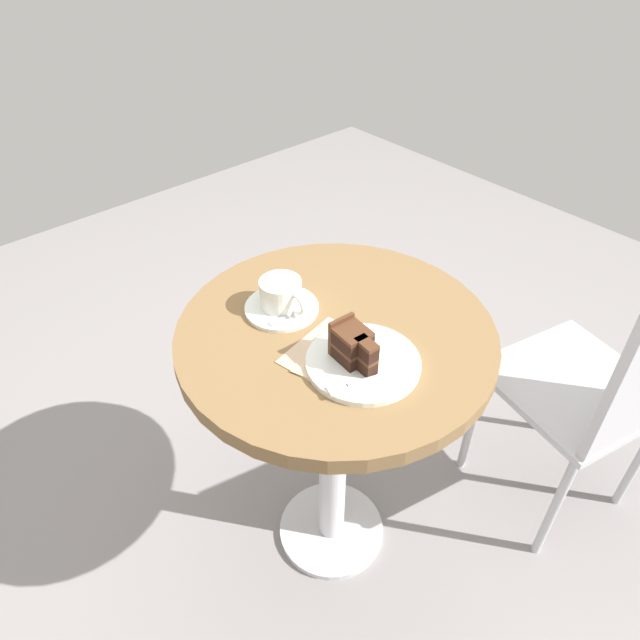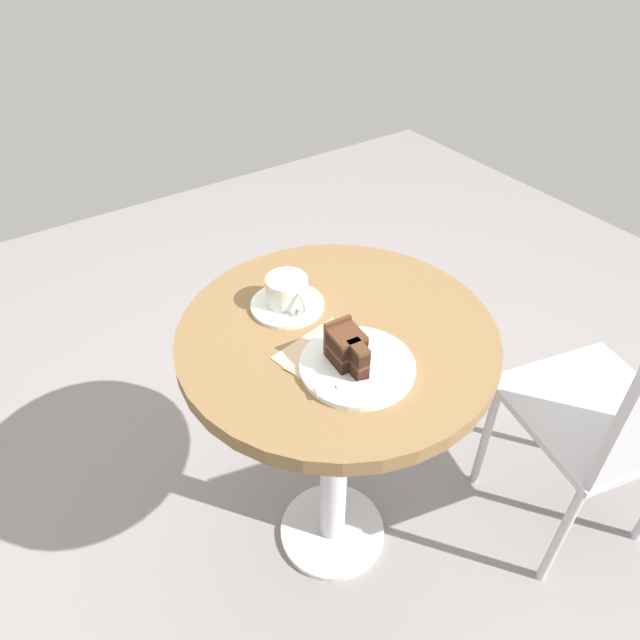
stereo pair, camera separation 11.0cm
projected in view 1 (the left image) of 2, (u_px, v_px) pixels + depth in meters
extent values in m
cube|color=gray|center=(331.00, 531.00, 1.63)|extent=(4.40, 4.40, 0.01)
cylinder|color=brown|center=(336.00, 335.00, 1.16)|extent=(0.65, 0.65, 0.03)
cylinder|color=silver|center=(333.00, 449.00, 1.39)|extent=(0.07, 0.07, 0.70)
cylinder|color=silver|center=(331.00, 529.00, 1.62)|extent=(0.29, 0.29, 0.02)
cylinder|color=silver|center=(282.00, 308.00, 1.19)|extent=(0.16, 0.16, 0.01)
cylinder|color=silver|center=(281.00, 293.00, 1.17)|extent=(0.09, 0.09, 0.06)
cylinder|color=beige|center=(280.00, 282.00, 1.16)|extent=(0.08, 0.08, 0.00)
torus|color=silver|center=(296.00, 304.00, 1.15)|extent=(0.05, 0.01, 0.05)
cube|color=silver|center=(292.00, 314.00, 1.16)|extent=(0.01, 0.08, 0.00)
ellipsoid|color=silver|center=(273.00, 323.00, 1.14)|extent=(0.02, 0.02, 0.00)
cylinder|color=silver|center=(363.00, 362.00, 1.06)|extent=(0.22, 0.22, 0.01)
cube|color=black|center=(351.00, 352.00, 1.06)|extent=(0.07, 0.06, 0.03)
cube|color=black|center=(365.00, 365.00, 1.03)|extent=(0.05, 0.03, 0.03)
cube|color=#4C2B19|center=(351.00, 345.00, 1.04)|extent=(0.07, 0.06, 0.01)
cube|color=#4C2B19|center=(366.00, 358.00, 1.02)|extent=(0.05, 0.03, 0.01)
cube|color=black|center=(351.00, 338.00, 1.03)|extent=(0.07, 0.06, 0.03)
cube|color=black|center=(366.00, 351.00, 1.01)|extent=(0.05, 0.03, 0.03)
cube|color=#4C2B19|center=(352.00, 331.00, 1.02)|extent=(0.07, 0.06, 0.01)
cube|color=#4C2B19|center=(367.00, 344.00, 1.00)|extent=(0.05, 0.03, 0.01)
cube|color=#4C2B19|center=(341.00, 334.00, 1.06)|extent=(0.01, 0.06, 0.07)
cube|color=silver|center=(376.00, 377.00, 1.02)|extent=(0.04, 0.11, 0.00)
cube|color=silver|center=(338.00, 389.00, 1.00)|extent=(0.03, 0.04, 0.00)
cube|color=tan|center=(337.00, 356.00, 1.08)|extent=(0.20, 0.20, 0.00)
cube|color=tan|center=(347.00, 360.00, 1.07)|extent=(0.20, 0.20, 0.00)
cylinder|color=#BCBCC1|center=(552.00, 383.00, 1.79)|extent=(0.02, 0.02, 0.41)
cylinder|color=#BCBCC1|center=(471.00, 421.00, 1.67)|extent=(0.02, 0.02, 0.41)
cylinder|color=#BCBCC1|center=(640.00, 458.00, 1.57)|extent=(0.02, 0.02, 0.41)
cylinder|color=#BCBCC1|center=(555.00, 507.00, 1.45)|extent=(0.02, 0.02, 0.41)
cube|color=#BCBCC1|center=(575.00, 385.00, 1.48)|extent=(0.46, 0.46, 0.02)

